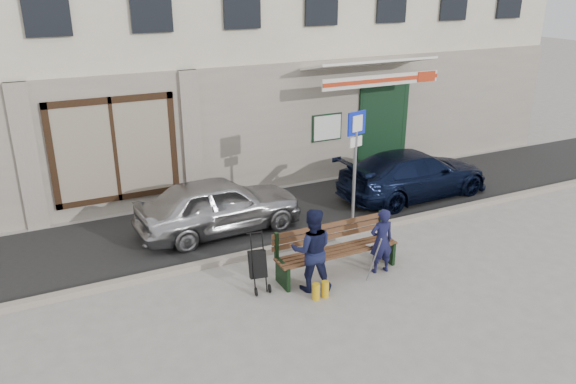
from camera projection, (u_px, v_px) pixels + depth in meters
ground at (348, 276)px, 10.40m from camera, size 80.00×80.00×0.00m
asphalt_lane at (277, 216)px, 12.99m from camera, size 60.00×3.20×0.01m
curb at (310, 241)px, 11.63m from camera, size 60.00×0.18×0.12m
car_silver at (219, 205)px, 12.05m from camera, size 3.64×1.59×1.22m
car_navy at (414, 174)px, 14.02m from camera, size 4.09×1.79×1.17m
parking_sign at (355, 153)px, 11.66m from camera, size 0.48×0.14×2.64m
bench at (335, 251)px, 10.36m from camera, size 2.40×1.17×0.98m
man at (381, 241)px, 10.34m from camera, size 0.49×0.35×1.27m
woman at (312, 250)px, 9.72m from camera, size 0.90×0.82×1.52m
stroller at (258, 265)px, 9.82m from camera, size 0.34×0.46×1.05m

